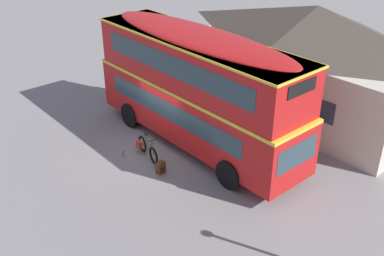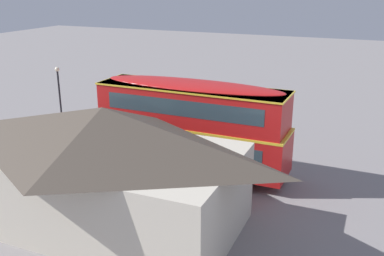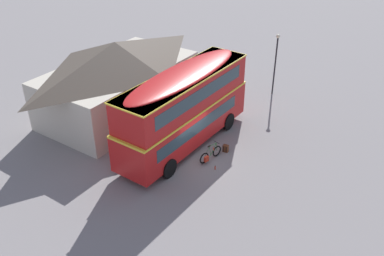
{
  "view_description": "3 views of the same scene",
  "coord_description": "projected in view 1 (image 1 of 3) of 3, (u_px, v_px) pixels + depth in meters",
  "views": [
    {
      "loc": [
        12.9,
        -9.69,
        9.58
      ],
      "look_at": [
        1.75,
        0.25,
        1.48
      ],
      "focal_mm": 42.21,
      "sensor_mm": 36.0,
      "label": 1
    },
    {
      "loc": [
        -7.68,
        20.93,
        9.51
      ],
      "look_at": [
        1.62,
        -0.54,
        1.7
      ],
      "focal_mm": 41.34,
      "sensor_mm": 36.0,
      "label": 2
    },
    {
      "loc": [
        -16.68,
        -11.28,
        14.0
      ],
      "look_at": [
        -0.15,
        0.09,
        2.04
      ],
      "focal_mm": 39.5,
      "sensor_mm": 36.0,
      "label": 3
    }
  ],
  "objects": [
    {
      "name": "double_decker_bus",
      "position": [
        197.0,
        85.0,
        17.64
      ],
      "size": [
        10.01,
        2.75,
        4.79
      ],
      "color": "black",
      "rests_on": "ground"
    },
    {
      "name": "pub_building",
      "position": [
        312.0,
        59.0,
        20.64
      ],
      "size": [
        10.91,
        6.29,
        4.95
      ],
      "color": "beige",
      "rests_on": "ground"
    },
    {
      "name": "water_bottle_red_squeeze",
      "position": [
        123.0,
        154.0,
        17.92
      ],
      "size": [
        0.07,
        0.07,
        0.26
      ],
      "color": "#D84C33",
      "rests_on": "ground"
    },
    {
      "name": "ground_plane",
      "position": [
        160.0,
        146.0,
        18.7
      ],
      "size": [
        120.0,
        120.0,
        0.0
      ],
      "primitive_type": "plane",
      "color": "gray"
    },
    {
      "name": "backpack_on_ground",
      "position": [
        161.0,
        167.0,
        16.88
      ],
      "size": [
        0.31,
        0.35,
        0.5
      ],
      "color": "#592D19",
      "rests_on": "ground"
    },
    {
      "name": "touring_bicycle",
      "position": [
        147.0,
        148.0,
        17.83
      ],
      "size": [
        1.7,
        0.54,
        1.0
      ],
      "color": "black",
      "rests_on": "ground"
    }
  ]
}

